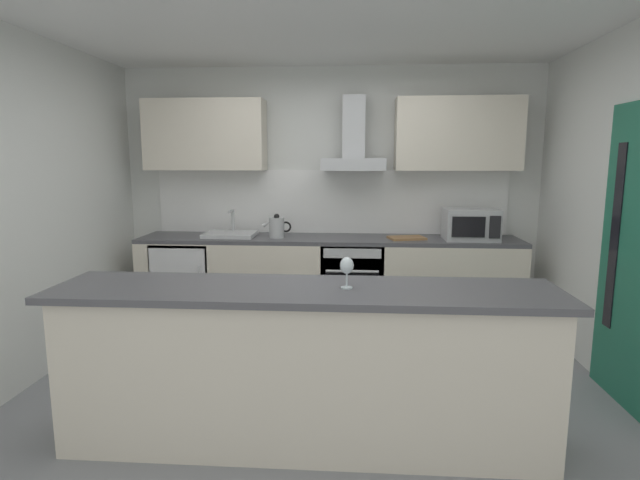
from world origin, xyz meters
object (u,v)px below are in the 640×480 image
Objects in this scene: oven at (352,281)px; microwave at (471,224)px; sink at (230,234)px; wine_glass at (347,267)px; chopping_board at (407,238)px; refrigerator at (188,282)px; range_hood at (354,147)px; kettle at (277,227)px.

microwave is at bearing -1.41° from oven.
oven is at bearing -0.51° from sink.
oven is 2.24m from wine_glass.
sink reaches higher than wine_glass.
microwave is 1.47× the size of chopping_board.
refrigerator is (-1.68, -0.00, -0.03)m from oven.
sink reaches higher than oven.
range_hood reaches higher than microwave.
sink is 1.73× the size of kettle.
chopping_board is at bearing 0.45° from kettle.
sink is at bearing -174.49° from range_hood.
sink is at bearing 178.87° from chopping_board.
kettle is (-0.75, -0.03, 0.55)m from oven.
chopping_board is (0.53, -0.15, -0.88)m from range_hood.
chopping_board is (0.55, 2.13, -0.17)m from wine_glass.
refrigerator is at bearing 179.49° from microwave.
sink is 1.47× the size of chopping_board.
sink is (0.46, 0.01, 0.50)m from refrigerator.
wine_glass reaches higher than refrigerator.
kettle is 0.40× the size of range_hood.
refrigerator is 2.17m from range_hood.
chopping_board is at bearing -2.57° from oven.
microwave is 1.36m from range_hood.
wine_glass is (-0.02, -2.15, 0.62)m from oven.
wine_glass is at bearing -104.40° from chopping_board.
refrigerator is at bearing 178.11° from kettle.
chopping_board is at bearing -16.21° from range_hood.
refrigerator is 0.68m from sink.
microwave reaches higher than wine_glass.
oven is at bearing 2.58° from kettle.
range_hood is (1.68, 0.13, 1.36)m from refrigerator.
microwave reaches higher than sink.
range_hood reaches higher than sink.
chopping_board is (2.21, -0.02, 0.49)m from refrigerator.
oven is 1.33m from range_hood.
refrigerator is 2.94× the size of kettle.
microwave is at bearing 61.53° from wine_glass.
oven is at bearing 0.09° from refrigerator.
kettle is at bearing -177.42° from oven.
sink is at bearing 119.23° from wine_glass.
oven is 0.94× the size of refrigerator.
oven is 1.28m from microwave.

